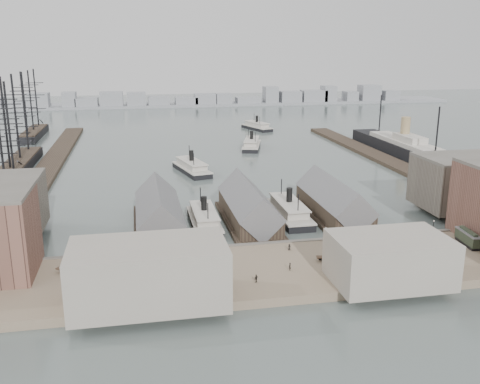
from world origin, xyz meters
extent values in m
plane|color=#4B5754|center=(0.00, 0.00, 0.00)|extent=(900.00, 900.00, 0.00)
cube|color=#7A6852|center=(0.00, -20.00, 1.00)|extent=(180.00, 30.00, 2.00)
cube|color=#59544C|center=(0.00, -5.20, 1.15)|extent=(180.00, 1.20, 2.30)
cube|color=#2D231C|center=(-68.00, 100.00, 0.80)|extent=(10.00, 220.00, 1.60)
cube|color=#2D231C|center=(78.00, 90.00, 0.80)|extent=(10.00, 180.00, 1.60)
cube|color=#2D231C|center=(-26.00, 16.00, 0.60)|extent=(14.00, 42.00, 1.20)
cube|color=#2D231C|center=(-26.00, 17.00, 3.70)|extent=(12.00, 36.00, 5.00)
cube|color=#59595B|center=(-26.00, 17.00, 6.30)|extent=(12.60, 37.00, 12.60)
cube|color=#2D231C|center=(0.00, 16.00, 0.60)|extent=(14.00, 42.00, 1.20)
cube|color=#2D231C|center=(0.00, 17.00, 3.70)|extent=(12.00, 36.00, 5.00)
cube|color=#59595B|center=(0.00, 17.00, 6.30)|extent=(12.60, 37.00, 12.60)
cube|color=#2D231C|center=(26.00, 16.00, 0.60)|extent=(14.00, 42.00, 1.20)
cube|color=#2D231C|center=(26.00, 17.00, 3.70)|extent=(12.00, 36.00, 5.00)
cube|color=#59595B|center=(26.00, 17.00, 6.30)|extent=(12.60, 37.00, 12.60)
cube|color=#60564C|center=(68.00, 15.00, 9.50)|extent=(28.00, 20.00, 15.00)
cube|color=gray|center=(20.00, -32.00, 7.00)|extent=(24.00, 16.00, 10.00)
cube|color=gray|center=(-30.00, -32.00, 8.00)|extent=(30.00, 16.00, 12.00)
cylinder|color=black|center=(-45.00, -7.00, 3.80)|extent=(0.16, 0.16, 3.60)
sphere|color=beige|center=(-45.00, -7.00, 5.70)|extent=(0.44, 0.44, 0.44)
cylinder|color=black|center=(-15.00, -7.00, 3.80)|extent=(0.16, 0.16, 3.60)
sphere|color=beige|center=(-15.00, -7.00, 5.70)|extent=(0.44, 0.44, 0.44)
cylinder|color=black|center=(15.00, -7.00, 3.80)|extent=(0.16, 0.16, 3.60)
sphere|color=beige|center=(15.00, -7.00, 5.70)|extent=(0.44, 0.44, 0.44)
cylinder|color=black|center=(45.00, -7.00, 3.80)|extent=(0.16, 0.16, 3.60)
sphere|color=beige|center=(45.00, -7.00, 5.70)|extent=(0.44, 0.44, 0.44)
cube|color=gray|center=(0.00, 340.00, 1.00)|extent=(500.00, 40.00, 2.00)
cube|color=gray|center=(-123.57, 330.00, 3.62)|extent=(14.71, 14.00, 7.23)
cube|color=gray|center=(-107.98, 330.00, 6.62)|extent=(17.63, 14.00, 13.23)
cube|color=gray|center=(-83.49, 330.00, 6.79)|extent=(10.74, 14.00, 13.58)
cube|color=gray|center=(-69.86, 330.00, 4.32)|extent=(18.06, 14.00, 8.64)
cube|color=gray|center=(-49.92, 330.00, 6.64)|extent=(18.55, 14.00, 13.29)
cube|color=gray|center=(-29.70, 330.00, 6.24)|extent=(15.33, 14.00, 12.47)
cube|color=gray|center=(-11.29, 330.00, 4.36)|extent=(17.56, 14.00, 8.72)
cube|color=gray|center=(11.96, 330.00, 3.82)|extent=(18.76, 14.00, 7.63)
cube|color=gray|center=(27.85, 330.00, 5.17)|extent=(17.61, 14.00, 10.35)
cube|color=gray|center=(44.04, 330.00, 5.15)|extent=(13.38, 14.00, 10.30)
cube|color=gray|center=(65.61, 330.00, 3.38)|extent=(20.73, 14.00, 6.75)
cube|color=gray|center=(85.69, 330.00, 7.79)|extent=(11.51, 14.00, 15.57)
cube|color=gray|center=(103.47, 330.00, 5.63)|extent=(18.17, 14.00, 11.26)
cube|color=gray|center=(125.20, 330.00, 5.92)|extent=(21.81, 14.00, 11.83)
cube|color=gray|center=(139.05, 330.00, 7.75)|extent=(11.12, 14.00, 15.50)
cube|color=gray|center=(159.69, 330.00, 5.14)|extent=(10.90, 14.00, 10.29)
cube|color=gray|center=(177.90, 330.00, 7.86)|extent=(17.95, 14.00, 15.72)
cube|color=gray|center=(197.92, 330.00, 5.26)|extent=(14.21, 14.00, 10.51)
cube|color=black|center=(-13.00, 17.31, 0.84)|extent=(7.43, 26.00, 1.67)
cube|color=beige|center=(-13.00, 17.31, 2.04)|extent=(7.80, 26.00, 0.46)
cube|color=beige|center=(-13.00, 17.31, 3.34)|extent=(6.04, 18.57, 2.04)
cube|color=beige|center=(-13.00, 17.31, 4.64)|extent=(6.50, 20.43, 0.37)
cylinder|color=black|center=(-13.00, 17.31, 6.69)|extent=(1.67, 1.67, 4.18)
cylinder|color=black|center=(-13.00, 25.66, 6.50)|extent=(0.28, 0.28, 5.57)
cylinder|color=black|center=(-13.00, 8.95, 6.50)|extent=(0.28, 0.28, 5.57)
cube|color=black|center=(13.00, 19.50, 0.90)|extent=(7.97, 27.90, 1.79)
cube|color=beige|center=(13.00, 19.50, 2.19)|extent=(8.37, 27.90, 0.50)
cube|color=beige|center=(13.00, 19.50, 3.59)|extent=(6.48, 19.93, 2.19)
cube|color=beige|center=(13.00, 19.50, 4.98)|extent=(6.97, 21.92, 0.40)
cylinder|color=black|center=(13.00, 19.50, 7.17)|extent=(1.79, 1.79, 4.48)
cylinder|color=black|center=(13.00, 28.47, 6.97)|extent=(0.30, 0.30, 5.98)
cylinder|color=black|center=(13.00, 10.53, 6.97)|extent=(0.30, 0.30, 5.98)
cube|color=black|center=(-9.51, 84.65, 0.88)|extent=(13.99, 28.37, 1.76)
cube|color=beige|center=(-9.51, 84.65, 2.15)|extent=(14.37, 28.46, 0.49)
cube|color=beige|center=(-9.51, 84.65, 3.51)|extent=(10.74, 20.45, 2.15)
cube|color=beige|center=(-9.51, 84.65, 4.88)|extent=(11.67, 22.46, 0.39)
cylinder|color=black|center=(-9.51, 84.65, 7.02)|extent=(1.76, 1.76, 4.39)
cylinder|color=black|center=(-9.51, 93.43, 6.83)|extent=(0.29, 0.29, 5.85)
cylinder|color=black|center=(-9.51, 75.88, 6.83)|extent=(0.29, 0.29, 5.85)
cube|color=black|center=(25.77, 131.52, 0.85)|extent=(14.57, 27.53, 1.70)
cube|color=beige|center=(25.77, 131.52, 2.08)|extent=(14.94, 27.64, 0.47)
cube|color=beige|center=(25.77, 131.52, 3.40)|extent=(11.12, 19.87, 2.08)
cube|color=beige|center=(25.77, 131.52, 4.73)|extent=(12.10, 21.82, 0.38)
cylinder|color=black|center=(25.77, 131.52, 6.81)|extent=(1.70, 1.70, 4.25)
cylinder|color=black|center=(25.77, 140.03, 6.62)|extent=(0.28, 0.28, 5.67)
cylinder|color=black|center=(25.77, 123.01, 6.62)|extent=(0.28, 0.28, 5.67)
cube|color=black|center=(42.16, 191.85, 0.82)|extent=(15.34, 26.53, 1.64)
cube|color=beige|center=(42.16, 191.85, 2.01)|extent=(15.68, 26.65, 0.46)
cube|color=beige|center=(42.16, 191.85, 3.29)|extent=(11.63, 19.19, 2.01)
cube|color=beige|center=(42.16, 191.85, 4.56)|extent=(12.66, 21.06, 0.37)
cylinder|color=black|center=(42.16, 191.85, 6.57)|extent=(1.64, 1.64, 4.11)
cylinder|color=black|center=(42.16, 200.07, 6.39)|extent=(0.27, 0.27, 5.48)
cylinder|color=black|center=(42.16, 183.64, 6.39)|extent=(0.27, 0.27, 5.48)
cube|color=black|center=(-76.99, 57.45, 1.85)|extent=(9.23, 63.60, 3.69)
cube|color=#2D231C|center=(-76.99, 57.45, 4.00)|extent=(8.72, 57.24, 0.62)
cylinder|color=black|center=(-76.99, 64.87, 20.52)|extent=(0.82, 0.82, 34.88)
cylinder|color=black|center=(-76.99, 79.71, 20.52)|extent=(0.82, 0.82, 34.88)
cube|color=black|center=(-80.00, 107.47, 1.91)|extent=(9.54, 55.13, 3.82)
cube|color=#2D231C|center=(-80.00, 107.47, 4.13)|extent=(9.01, 49.62, 0.64)
cylinder|color=black|center=(-80.00, 88.18, 21.20)|extent=(0.85, 0.85, 36.05)
cylinder|color=black|center=(-80.00, 107.47, 21.20)|extent=(0.85, 0.85, 36.05)
cylinder|color=black|center=(-80.00, 126.77, 21.20)|extent=(0.85, 0.85, 36.05)
cube|color=black|center=(-88.24, 189.56, 1.81)|extent=(9.03, 50.18, 3.61)
cube|color=#2D231C|center=(-88.24, 189.56, 3.91)|extent=(8.53, 45.16, 0.60)
cylinder|color=black|center=(-88.24, 172.00, 20.07)|extent=(0.80, 0.80, 34.12)
cylinder|color=black|center=(-88.24, 189.56, 20.07)|extent=(0.80, 0.80, 34.12)
cylinder|color=black|center=(-88.24, 207.12, 20.07)|extent=(0.80, 0.80, 34.12)
cube|color=black|center=(92.00, 99.53, 2.90)|extent=(12.57, 91.89, 5.80)
cube|color=beige|center=(92.00, 99.53, 6.77)|extent=(10.64, 53.20, 1.93)
cube|color=beige|center=(92.00, 94.69, 9.19)|extent=(7.74, 19.35, 2.90)
cylinder|color=tan|center=(92.00, 99.53, 13.54)|extent=(4.26, 4.26, 9.67)
cube|color=black|center=(49.37, -15.81, 2.36)|extent=(2.99, 8.83, 0.73)
cube|color=#283124|center=(49.37, -15.81, 3.91)|extent=(3.12, 9.29, 2.37)
cube|color=#59595B|center=(49.37, -15.81, 5.24)|extent=(3.33, 9.67, 0.27)
imported|color=black|center=(-46.37, -12.71, 2.85)|extent=(2.04, 2.00, 1.70)
cube|color=#3F2D21|center=(-48.53, -14.15, 2.90)|extent=(3.00, 2.69, 0.25)
cylinder|color=black|center=(-48.15, -14.74, 2.55)|extent=(0.96, 0.68, 1.10)
cylinder|color=black|center=(-48.92, -13.57, 2.55)|extent=(0.96, 0.68, 1.10)
imported|color=black|center=(-19.46, -20.57, 2.73)|extent=(1.74, 0.81, 1.46)
cube|color=#3F2D21|center=(-22.06, -20.55, 2.90)|extent=(2.62, 1.53, 0.25)
cylinder|color=black|center=(-22.06, -21.25, 2.55)|extent=(1.10, 0.09, 1.10)
cylinder|color=black|center=(-22.05, -19.85, 2.55)|extent=(1.10, 0.09, 1.10)
imported|color=black|center=(12.42, -18.31, 2.83)|extent=(1.75, 1.93, 1.67)
cube|color=#3F2D21|center=(9.89, -18.90, 2.90)|extent=(2.87, 2.05, 0.25)
cylinder|color=black|center=(10.04, -19.58, 2.55)|extent=(1.09, 0.33, 1.10)
cylinder|color=black|center=(9.73, -18.22, 2.55)|extent=(1.09, 0.33, 1.10)
imported|color=black|center=(-48.70, -8.14, 2.84)|extent=(0.69, 0.75, 1.67)
imported|color=black|center=(-43.46, -18.60, 2.84)|extent=(0.87, 0.98, 1.67)
imported|color=black|center=(-21.27, -8.00, 2.86)|extent=(1.28, 1.12, 1.71)
imported|color=black|center=(-7.65, -27.16, 2.90)|extent=(1.13, 0.90, 1.80)
imported|color=black|center=(4.36, -10.76, 2.80)|extent=(0.88, 0.67, 1.60)
imported|color=black|center=(1.08, -22.49, 2.90)|extent=(0.56, 0.71, 1.81)
imported|color=black|center=(20.05, -8.57, 2.78)|extent=(0.83, 0.92, 1.56)
imported|color=black|center=(31.45, -24.12, 2.81)|extent=(0.96, 1.20, 1.62)
imported|color=black|center=(34.35, -16.53, 2.90)|extent=(1.04, 1.08, 1.81)
camera|label=1|loc=(-30.93, -128.52, 50.56)|focal=40.00mm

